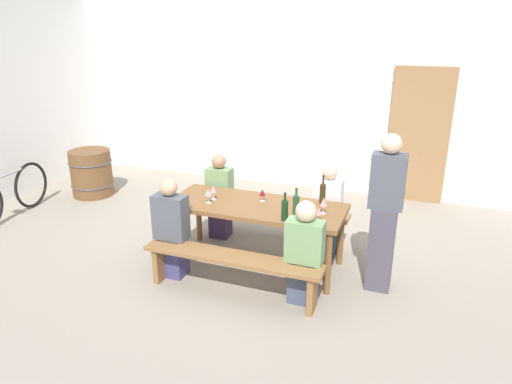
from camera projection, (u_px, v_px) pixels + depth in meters
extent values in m
plane|color=gray|center=(256.00, 263.00, 5.45)|extent=(24.00, 24.00, 0.00)
cube|color=white|center=(320.00, 94.00, 7.58)|extent=(14.00, 0.20, 3.20)
cube|color=#9E7247|center=(418.00, 136.00, 7.11)|extent=(0.90, 0.06, 2.10)
cube|color=brown|center=(256.00, 207.00, 5.20)|extent=(2.00, 0.81, 0.05)
cylinder|color=brown|center=(171.00, 237.00, 5.33)|extent=(0.07, 0.07, 0.70)
cylinder|color=brown|center=(328.00, 264.00, 4.72)|extent=(0.07, 0.07, 0.70)
cylinder|color=brown|center=(199.00, 215.00, 5.94)|extent=(0.07, 0.07, 0.70)
cylinder|color=brown|center=(341.00, 237.00, 5.33)|extent=(0.07, 0.07, 0.70)
cube|color=olive|center=(232.00, 257.00, 4.68)|extent=(1.90, 0.30, 0.04)
cube|color=olive|center=(161.00, 263.00, 5.04)|extent=(0.06, 0.24, 0.41)
cube|color=olive|center=(312.00, 292.00, 4.47)|extent=(0.06, 0.24, 0.41)
cube|color=olive|center=(275.00, 209.00, 5.93)|extent=(1.90, 0.30, 0.04)
cube|color=olive|center=(216.00, 216.00, 6.29)|extent=(0.06, 0.24, 0.41)
cube|color=olive|center=(340.00, 235.00, 5.72)|extent=(0.06, 0.24, 0.41)
cylinder|color=#234C2D|center=(296.00, 205.00, 4.91)|extent=(0.07, 0.07, 0.20)
cylinder|color=#234C2D|center=(296.00, 193.00, 4.86)|extent=(0.02, 0.02, 0.08)
cylinder|color=black|center=(296.00, 189.00, 4.85)|extent=(0.03, 0.03, 0.01)
cylinder|color=#143319|center=(285.00, 210.00, 4.74)|extent=(0.07, 0.07, 0.22)
cylinder|color=#143319|center=(285.00, 197.00, 4.69)|extent=(0.02, 0.02, 0.07)
cylinder|color=black|center=(285.00, 193.00, 4.67)|extent=(0.03, 0.03, 0.01)
cylinder|color=#332814|center=(323.00, 194.00, 5.19)|extent=(0.07, 0.07, 0.23)
cylinder|color=#332814|center=(323.00, 180.00, 5.13)|extent=(0.02, 0.02, 0.10)
cylinder|color=black|center=(324.00, 176.00, 5.11)|extent=(0.03, 0.03, 0.01)
cylinder|color=silver|center=(319.00, 220.00, 4.77)|extent=(0.06, 0.06, 0.01)
cylinder|color=silver|center=(319.00, 217.00, 4.76)|extent=(0.01, 0.01, 0.06)
cone|color=#D18C93|center=(319.00, 211.00, 4.73)|extent=(0.06, 0.06, 0.07)
cylinder|color=silver|center=(262.00, 201.00, 5.29)|extent=(0.06, 0.06, 0.01)
cylinder|color=silver|center=(262.00, 198.00, 5.28)|extent=(0.01, 0.01, 0.06)
cone|color=maroon|center=(262.00, 192.00, 5.26)|extent=(0.07, 0.07, 0.08)
cylinder|color=silver|center=(208.00, 203.00, 5.24)|extent=(0.06, 0.06, 0.01)
cylinder|color=silver|center=(208.00, 199.00, 5.22)|extent=(0.01, 0.01, 0.09)
cone|color=#D18C93|center=(208.00, 192.00, 5.20)|extent=(0.08, 0.08, 0.08)
cylinder|color=silver|center=(323.00, 213.00, 4.94)|extent=(0.06, 0.06, 0.01)
cylinder|color=silver|center=(323.00, 210.00, 4.92)|extent=(0.01, 0.01, 0.08)
cone|color=#D18C93|center=(324.00, 202.00, 4.89)|extent=(0.08, 0.08, 0.09)
cylinder|color=silver|center=(213.00, 199.00, 5.34)|extent=(0.06, 0.06, 0.01)
cylinder|color=silver|center=(213.00, 196.00, 5.32)|extent=(0.01, 0.01, 0.08)
cone|color=#D18C93|center=(213.00, 189.00, 5.29)|extent=(0.07, 0.07, 0.09)
cube|color=#403E72|center=(173.00, 256.00, 5.14)|extent=(0.28, 0.24, 0.45)
cube|color=#4C515B|center=(171.00, 217.00, 4.98)|extent=(0.37, 0.20, 0.50)
sphere|color=tan|center=(169.00, 187.00, 4.86)|extent=(0.19, 0.19, 0.19)
cube|color=#454F67|center=(303.00, 281.00, 4.64)|extent=(0.28, 0.24, 0.45)
cube|color=#729966|center=(305.00, 241.00, 4.50)|extent=(0.37, 0.20, 0.43)
sphere|color=beige|center=(306.00, 211.00, 4.39)|extent=(0.21, 0.21, 0.21)
cube|color=#3B2A4A|center=(220.00, 220.00, 6.10)|extent=(0.24, 0.24, 0.45)
cube|color=#729966|center=(220.00, 187.00, 5.94)|extent=(0.33, 0.20, 0.49)
sphere|color=#A87A5B|center=(219.00, 161.00, 5.83)|extent=(0.19, 0.19, 0.19)
cube|color=#294857|center=(326.00, 236.00, 5.63)|extent=(0.25, 0.24, 0.45)
cube|color=silver|center=(328.00, 200.00, 5.47)|extent=(0.33, 0.20, 0.51)
sphere|color=beige|center=(330.00, 172.00, 5.35)|extent=(0.18, 0.18, 0.18)
cube|color=#4B4655|center=(381.00, 248.00, 4.81)|extent=(0.25, 0.24, 0.92)
cube|color=#4C515B|center=(388.00, 181.00, 4.56)|extent=(0.34, 0.20, 0.56)
sphere|color=beige|center=(392.00, 144.00, 4.43)|extent=(0.20, 0.20, 0.20)
cylinder|color=brown|center=(92.00, 173.00, 7.57)|extent=(0.66, 0.66, 0.76)
torus|color=#4C4C51|center=(90.00, 162.00, 7.51)|extent=(0.69, 0.69, 0.02)
torus|color=#4C4C51|center=(93.00, 184.00, 7.63)|extent=(0.69, 0.69, 0.02)
torus|color=black|center=(31.00, 185.00, 7.07)|extent=(0.13, 0.70, 0.70)
cylinder|color=#99999E|center=(5.00, 176.00, 6.53)|extent=(0.14, 0.81, 0.04)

